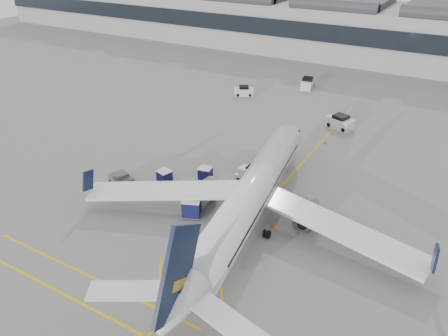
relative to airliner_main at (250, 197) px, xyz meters
The scene contains 17 objects.
ground 10.88m from the airliner_main, 160.98° to the right, with size 220.00×220.00×0.00m, color gray.
terminal 69.30m from the airliner_main, 98.25° to the left, with size 200.00×20.45×12.40m.
apron_markings 7.16m from the airliner_main, 89.39° to the left, with size 0.25×60.00×0.01m, color gold.
airliner_main is the anchor object (origin of this frame).
belt_loader 8.09m from the airliner_main, 114.50° to the left, with size 4.94×1.91×1.99m.
baggage_cart_a 5.99m from the airliner_main, 159.26° to the right, with size 2.38×2.20×2.02m.
baggage_cart_b 6.30m from the airliner_main, 161.57° to the left, with size 1.73×1.43×1.79m.
baggage_cart_c 9.52m from the airliner_main, 149.45° to the left, with size 1.70×1.47×1.61m.
baggage_cart_d 11.87m from the airliner_main, behind, with size 1.87×1.67×1.66m.
ramp_agent_a 6.10m from the airliner_main, 120.24° to the left, with size 0.59×0.39×1.63m, color orange.
ramp_agent_b 5.53m from the airliner_main, 137.12° to the left, with size 0.81×0.63×1.67m, color orange.
pushback_tug 15.64m from the airliner_main, behind, with size 3.20×2.46×1.58m.
safety_cone_nose 21.13m from the airliner_main, 88.00° to the left, with size 0.33×0.33×0.45m, color #F24C0A.
safety_cone_engine 3.56m from the airliner_main, 13.80° to the left, with size 0.36×0.36×0.50m, color #F24C0A.
service_van_left 37.34m from the airliner_main, 118.52° to the left, with size 3.56×2.99×1.64m.
service_van_mid 43.11m from the airliner_main, 102.99° to the left, with size 2.51×4.05×1.94m.
service_van_right 27.25m from the airliner_main, 88.37° to the left, with size 4.21×3.08×1.95m.
Camera 1 is at (25.32, -28.11, 25.21)m, focal length 35.00 mm.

